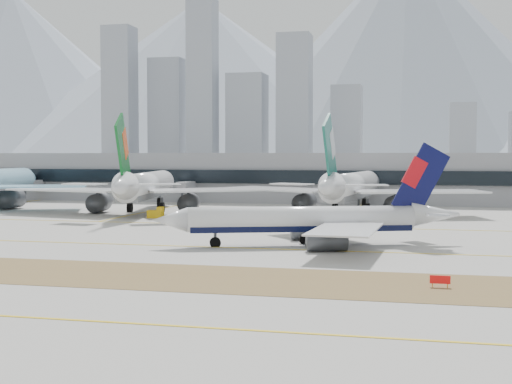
% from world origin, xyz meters
% --- Properties ---
extents(ground, '(3000.00, 3000.00, 0.00)m').
position_xyz_m(ground, '(0.00, 0.00, 0.00)').
color(ground, '#A8A59D').
rests_on(ground, ground).
extents(apron_markings, '(360.00, 122.22, 0.06)m').
position_xyz_m(apron_markings, '(0.00, -53.95, 0.02)').
color(apron_markings, brown).
rests_on(apron_markings, ground).
extents(taxiing_airliner, '(47.93, 40.64, 16.65)m').
position_xyz_m(taxiing_airliner, '(18.34, 0.50, 4.02)').
color(taxiing_airliner, white).
rests_on(taxiing_airliner, ground).
extents(widebody_eva, '(65.66, 65.09, 23.80)m').
position_xyz_m(widebody_eva, '(-32.40, 55.41, 6.33)').
color(widebody_eva, white).
rests_on(widebody_eva, ground).
extents(widebody_cathay, '(66.27, 65.11, 23.71)m').
position_xyz_m(widebody_cathay, '(17.95, 64.49, 6.30)').
color(widebody_cathay, white).
rests_on(widebody_cathay, ground).
extents(terminal, '(280.00, 43.10, 15.00)m').
position_xyz_m(terminal, '(0.00, 114.84, 7.50)').
color(terminal, gray).
rests_on(terminal, ground).
extents(hold_sign_right, '(2.20, 0.15, 1.35)m').
position_xyz_m(hold_sign_right, '(37.30, -32.00, 0.88)').
color(hold_sign_right, red).
rests_on(hold_sign_right, ground).
extents(gse_c, '(3.55, 2.00, 2.60)m').
position_xyz_m(gse_c, '(28.24, 46.98, 1.05)').
color(gse_c, '#EAB10C').
rests_on(gse_c, ground).
extents(gse_b, '(3.55, 2.00, 2.60)m').
position_xyz_m(gse_b, '(-23.88, 41.20, 1.05)').
color(gse_b, '#EAB10C').
rests_on(gse_b, ground).
extents(city_skyline, '(342.00, 49.80, 140.00)m').
position_xyz_m(city_skyline, '(-106.76, 453.42, 49.80)').
color(city_skyline, gray).
rests_on(city_skyline, ground).
extents(mountain_ridge, '(2830.00, 1120.00, 470.00)m').
position_xyz_m(mountain_ridge, '(33.00, 1404.14, 181.85)').
color(mountain_ridge, '#9EA8B7').
rests_on(mountain_ridge, ground).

